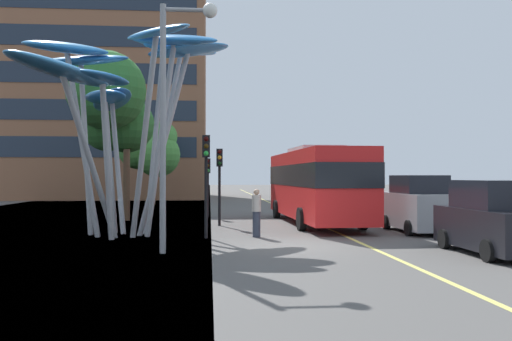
% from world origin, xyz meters
% --- Properties ---
extents(ground, '(120.00, 240.00, 0.10)m').
position_xyz_m(ground, '(-0.67, 0.00, -0.05)').
color(ground, '#54514F').
extents(red_bus, '(3.10, 11.67, 3.61)m').
position_xyz_m(red_bus, '(2.19, 7.87, 1.98)').
color(red_bus, red).
rests_on(red_bus, ground).
extents(leaf_sculpture, '(7.78, 10.40, 7.99)m').
position_xyz_m(leaf_sculpture, '(-5.98, 3.28, 6.11)').
color(leaf_sculpture, '#9EA0A5').
rests_on(leaf_sculpture, ground).
extents(traffic_light_kerb_near, '(0.28, 0.42, 3.73)m').
position_xyz_m(traffic_light_kerb_near, '(-2.91, 2.24, 2.70)').
color(traffic_light_kerb_near, black).
rests_on(traffic_light_kerb_near, ground).
extents(traffic_light_kerb_far, '(0.28, 0.42, 3.48)m').
position_xyz_m(traffic_light_kerb_far, '(-2.34, 7.12, 2.53)').
color(traffic_light_kerb_far, black).
rests_on(traffic_light_kerb_far, ground).
extents(traffic_light_island_mid, '(0.28, 0.42, 3.21)m').
position_xyz_m(traffic_light_island_mid, '(-2.88, 12.12, 2.34)').
color(traffic_light_island_mid, black).
rests_on(traffic_light_island_mid, ground).
extents(car_parked_near, '(2.02, 4.32, 2.13)m').
position_xyz_m(car_parked_near, '(5.38, -2.50, 0.99)').
color(car_parked_near, black).
rests_on(car_parked_near, ground).
extents(car_parked_mid, '(1.98, 4.24, 2.28)m').
position_xyz_m(car_parked_mid, '(5.57, 3.70, 1.07)').
color(car_parked_mid, gray).
rests_on(car_parked_mid, ground).
extents(street_lamp, '(1.68, 0.44, 7.36)m').
position_xyz_m(street_lamp, '(-3.76, -1.44, 4.72)').
color(street_lamp, gray).
rests_on(street_lamp, ground).
extents(tree_pavement_near, '(4.12, 5.15, 8.41)m').
position_xyz_m(tree_pavement_near, '(-7.78, 10.48, 5.85)').
color(tree_pavement_near, brown).
rests_on(tree_pavement_near, ground).
extents(tree_pavement_far, '(4.99, 5.00, 7.06)m').
position_xyz_m(tree_pavement_far, '(-7.55, 26.02, 4.71)').
color(tree_pavement_far, brown).
rests_on(tree_pavement_far, ground).
extents(pedestrian, '(0.34, 0.34, 1.77)m').
position_xyz_m(pedestrian, '(-1.06, 2.51, 0.89)').
color(pedestrian, '#2D3342').
rests_on(pedestrian, ground).
extents(backdrop_building, '(24.40, 15.34, 23.62)m').
position_xyz_m(backdrop_building, '(-15.45, 40.69, 11.82)').
color(backdrop_building, brown).
rests_on(backdrop_building, ground).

